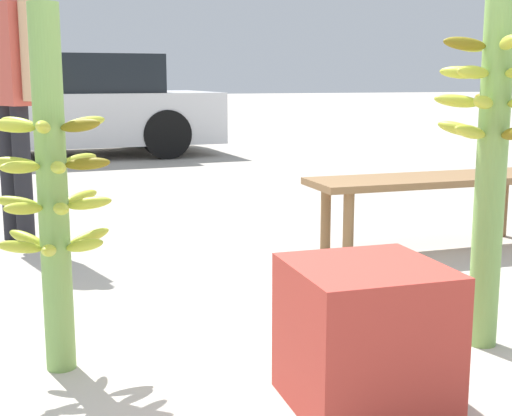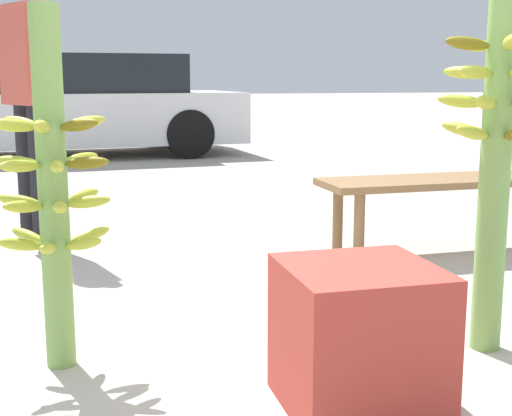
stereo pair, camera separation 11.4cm
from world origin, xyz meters
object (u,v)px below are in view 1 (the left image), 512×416
Objects in this scene: vendor_person at (10,73)px; produce_crate at (365,336)px; banana_stalk_left at (52,190)px; banana_stalk_center at (494,124)px; market_bench at (433,186)px; parked_car at (55,107)px.

produce_crate is (1.06, -2.70, -0.81)m from vendor_person.
vendor_person is (-0.17, 2.12, 0.40)m from banana_stalk_left.
vendor_person is (-1.73, 2.36, 0.19)m from banana_stalk_center.
market_bench is 6.22m from parked_car.
vendor_person is at bearing 111.52° from produce_crate.
parked_car is at bearing -32.93° from vendor_person.
parked_car is 7.71m from produce_crate.
vendor_person is at bearing 170.91° from parked_car.
banana_stalk_center is 2.93m from vendor_person.
banana_stalk_center is (1.56, -0.24, 0.21)m from banana_stalk_left.
parked_car is (0.39, 4.97, -0.41)m from vendor_person.
vendor_person reaches higher than parked_car.
vendor_person reaches higher than market_bench.
banana_stalk_center reaches higher than banana_stalk_left.
vendor_person is 0.40× the size of parked_car.
banana_stalk_center is 0.93× the size of vendor_person.
banana_stalk_left is 7.09m from parked_car.
produce_crate is at bearing -179.57° from parked_car.
market_bench is at bearing 66.11° from banana_stalk_center.
banana_stalk_center is 3.51× the size of produce_crate.
vendor_person reaches higher than produce_crate.
vendor_person is at bearing 126.17° from banana_stalk_center.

